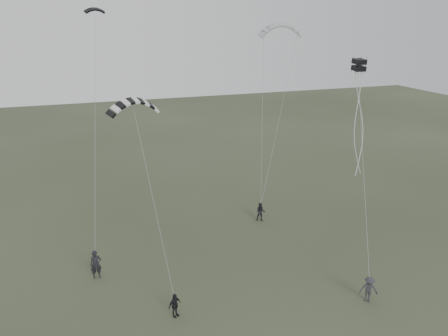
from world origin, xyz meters
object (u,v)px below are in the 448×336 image
object	(u,v)px
flyer_center	(175,305)
flyer_left	(96,264)
kite_dark_small	(94,9)
flyer_far	(369,289)
kite_pale_large	(281,25)
kite_box	(359,65)
kite_striped	(133,101)
flyer_right	(261,212)

from	to	relation	value
flyer_center	flyer_left	bearing A→B (deg)	97.54
flyer_center	kite_dark_small	world-z (taller)	kite_dark_small
flyer_center	kite_dark_small	bearing A→B (deg)	73.45
flyer_far	kite_pale_large	world-z (taller)	kite_pale_large
kite_box	flyer_left	bearing A→B (deg)	176.74
kite_striped	kite_box	xyz separation A→B (m)	(14.58, -2.48, 1.95)
flyer_left	flyer_far	distance (m)	17.15
flyer_left	kite_pale_large	distance (m)	23.82
kite_striped	kite_pale_large	bearing A→B (deg)	14.29
flyer_right	flyer_center	world-z (taller)	flyer_right
kite_pale_large	flyer_far	bearing A→B (deg)	-85.61
flyer_center	kite_dark_small	size ratio (longest dim) A/B	1.13
flyer_right	kite_striped	xyz separation A→B (m)	(-10.26, -2.99, 10.45)
flyer_center	kite_pale_large	size ratio (longest dim) A/B	0.41
flyer_far	flyer_left	bearing A→B (deg)	-179.48
flyer_center	kite_striped	bearing A→B (deg)	67.76
flyer_far	kite_striped	xyz separation A→B (m)	(-11.95, 9.23, 10.42)
flyer_right	flyer_far	distance (m)	12.33
flyer_far	kite_striped	distance (m)	18.35
flyer_left	kite_striped	bearing A→B (deg)	18.99
kite_box	flyer_right	bearing A→B (deg)	128.80
kite_dark_small	flyer_left	bearing A→B (deg)	-117.69
flyer_center	kite_striped	distance (m)	12.56
kite_dark_small	kite_box	world-z (taller)	kite_dark_small
kite_pale_large	kite_striped	xyz separation A→B (m)	(-13.49, -7.23, -4.36)
flyer_left	flyer_right	world-z (taller)	flyer_left
flyer_right	kite_dark_small	distance (m)	19.84
kite_pale_large	kite_striped	bearing A→B (deg)	-142.09
kite_dark_small	kite_pale_large	size ratio (longest dim) A/B	0.36
flyer_left	kite_dark_small	xyz separation A→B (m)	(1.69, 5.60, 15.71)
flyer_center	flyer_far	size ratio (longest dim) A/B	0.89
kite_box	kite_striped	bearing A→B (deg)	170.83
kite_dark_small	kite_striped	xyz separation A→B (m)	(1.57, -4.29, -5.43)
kite_pale_large	kite_box	world-z (taller)	kite_pale_large
flyer_left	kite_pale_large	world-z (taller)	kite_pale_large
kite_box	kite_dark_small	bearing A→B (deg)	157.73
flyer_right	kite_box	bearing A→B (deg)	-27.03
kite_striped	kite_box	world-z (taller)	kite_box
flyer_far	kite_pale_large	distance (m)	22.17
kite_dark_small	kite_box	bearing A→B (deg)	-33.64
flyer_right	flyer_center	size ratio (longest dim) A/B	1.09
flyer_left	flyer_far	size ratio (longest dim) A/B	1.17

